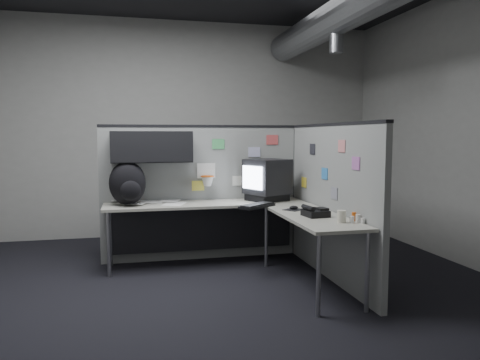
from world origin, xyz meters
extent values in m
cube|color=black|center=(0.00, 0.00, -0.01)|extent=(5.60, 5.60, 0.01)
cube|color=#9E9E99|center=(0.00, 2.80, 1.60)|extent=(5.60, 0.01, 3.20)
cube|color=#9E9E99|center=(0.00, -2.80, 1.60)|extent=(5.60, 0.01, 3.20)
cylinder|color=slate|center=(1.40, 0.80, 2.60)|extent=(0.16, 0.16, 0.30)
cube|color=gray|center=(-0.08, 1.30, 0.80)|extent=(2.43, 0.06, 1.60)
cube|color=black|center=(-0.08, 1.30, 1.61)|extent=(2.43, 0.07, 0.03)
cube|color=black|center=(1.10, 1.30, 0.80)|extent=(0.07, 0.07, 1.60)
cube|color=black|center=(-0.70, 1.10, 1.38)|extent=(0.90, 0.35, 0.35)
cube|color=black|center=(-0.70, 0.93, 1.38)|extent=(0.90, 0.02, 0.33)
cube|color=silver|center=(-0.05, 1.26, 1.08)|extent=(0.22, 0.02, 0.18)
torus|color=#D85914|center=(-0.05, 1.17, 1.02)|extent=(0.16, 0.16, 0.01)
cone|color=white|center=(-0.05, 1.17, 0.96)|extent=(0.14, 0.14, 0.11)
cube|color=orange|center=(-0.95, 1.26, 1.02)|extent=(0.15, 0.01, 0.12)
cube|color=#4CB266|center=(0.10, 1.26, 1.40)|extent=(0.15, 0.01, 0.12)
cube|color=silver|center=(0.35, 1.26, 0.95)|extent=(0.15, 0.01, 0.12)
cube|color=silver|center=(0.55, 1.26, 1.30)|extent=(0.15, 0.01, 0.12)
cube|color=#CC4C4C|center=(0.78, 1.26, 1.45)|extent=(0.15, 0.01, 0.12)
cube|color=#E5D84C|center=(-0.15, 1.26, 0.90)|extent=(0.15, 0.01, 0.12)
cube|color=gray|center=(1.10, 0.22, 0.80)|extent=(0.06, 2.23, 1.60)
cube|color=black|center=(1.10, 0.22, 1.61)|extent=(0.07, 2.23, 0.03)
cube|color=#26262D|center=(1.06, 0.65, 1.35)|extent=(0.01, 0.15, 0.12)
cube|color=#337FCC|center=(1.06, 0.30, 1.10)|extent=(0.01, 0.15, 0.12)
cube|color=#D87F7F|center=(1.06, -0.10, 1.40)|extent=(0.01, 0.15, 0.12)
cube|color=gold|center=(1.06, 0.90, 0.95)|extent=(0.01, 0.15, 0.12)
cube|color=#B266B2|center=(1.06, -0.40, 1.25)|extent=(0.01, 0.15, 0.12)
cube|color=gray|center=(1.06, 0.05, 0.92)|extent=(0.01, 0.15, 0.12)
cube|color=#A3A293|center=(-0.10, 0.98, 0.71)|extent=(2.30, 0.56, 0.03)
cube|color=#A3A293|center=(0.78, -0.07, 0.71)|extent=(0.56, 1.55, 0.03)
cube|color=black|center=(-0.10, 1.20, 0.40)|extent=(2.18, 0.02, 0.55)
cylinder|color=gray|center=(-1.18, 0.76, 0.35)|extent=(0.04, 0.04, 0.70)
cylinder|color=gray|center=(-1.18, 1.20, 0.35)|extent=(0.04, 0.04, 0.70)
cylinder|color=gray|center=(0.56, 0.76, 0.35)|extent=(0.04, 0.04, 0.70)
cylinder|color=gray|center=(0.56, -0.78, 0.35)|extent=(0.04, 0.04, 0.70)
cylinder|color=gray|center=(1.00, -0.78, 0.35)|extent=(0.04, 0.04, 0.70)
cube|color=black|center=(0.64, 1.01, 0.77)|extent=(0.52, 0.50, 0.08)
cube|color=black|center=(0.64, 1.01, 1.02)|extent=(0.57, 0.57, 0.41)
cube|color=#D1DFF9|center=(0.43, 0.91, 1.02)|extent=(0.16, 0.31, 0.27)
cube|color=black|center=(0.38, 0.51, 0.74)|extent=(0.46, 0.41, 0.03)
cube|color=black|center=(0.38, 0.51, 0.76)|extent=(0.42, 0.36, 0.01)
cube|color=black|center=(0.71, 0.27, 0.73)|extent=(0.25, 0.25, 0.01)
ellipsoid|color=black|center=(0.71, 0.27, 0.75)|extent=(0.10, 0.07, 0.04)
cube|color=black|center=(0.78, -0.16, 0.76)|extent=(0.23, 0.25, 0.06)
cylinder|color=black|center=(0.71, -0.15, 0.81)|extent=(0.07, 0.21, 0.05)
cube|color=black|center=(0.84, -0.16, 0.80)|extent=(0.11, 0.13, 0.02)
cylinder|color=silver|center=(1.04, -0.52, 0.77)|extent=(0.06, 0.06, 0.07)
cylinder|color=silver|center=(0.96, -0.55, 0.76)|extent=(0.05, 0.05, 0.06)
cylinder|color=silver|center=(1.04, -0.60, 0.76)|extent=(0.05, 0.05, 0.05)
cylinder|color=#D85914|center=(1.03, -0.47, 0.77)|extent=(0.05, 0.05, 0.08)
cylinder|color=beige|center=(0.88, -0.51, 0.78)|extent=(0.10, 0.10, 0.11)
cube|color=white|center=(-0.46, 0.97, 0.73)|extent=(0.32, 0.37, 0.00)
cube|color=white|center=(-0.66, 1.21, 0.73)|extent=(0.32, 0.37, 0.00)
cube|color=white|center=(-0.95, 1.20, 0.74)|extent=(0.32, 0.37, 0.00)
cube|color=white|center=(-0.49, 1.21, 0.74)|extent=(0.32, 0.37, 0.00)
cube|color=white|center=(-0.88, 1.08, 0.74)|extent=(0.32, 0.37, 0.00)
cube|color=white|center=(-1.01, 1.36, 0.75)|extent=(0.32, 0.37, 0.00)
ellipsoid|color=black|center=(-0.97, 1.00, 0.98)|extent=(0.44, 0.34, 0.49)
ellipsoid|color=black|center=(-0.94, 0.84, 0.91)|extent=(0.24, 0.15, 0.22)
camera|label=1|loc=(-0.93, -4.30, 1.50)|focal=35.00mm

